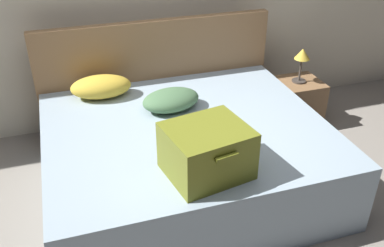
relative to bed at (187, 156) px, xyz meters
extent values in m
plane|color=gray|center=(0.00, -0.40, -0.27)|extent=(12.00, 12.00, 0.00)
cube|color=#99ADBC|center=(0.00, 0.00, 0.00)|extent=(2.08, 1.77, 0.55)
cube|color=olive|center=(0.00, 0.93, 0.27)|extent=(2.12, 0.08, 1.08)
cube|color=olive|center=(-0.05, -0.57, 0.40)|extent=(0.55, 0.50, 0.25)
cube|color=#28282D|center=(-0.05, -0.57, 0.44)|extent=(0.49, 0.44, 0.18)
cube|color=#99999E|center=(-0.12, -0.64, 0.54)|extent=(0.10, 0.10, 0.04)
cube|color=black|center=(0.02, -0.52, 0.54)|extent=(0.17, 0.15, 0.04)
cube|color=olive|center=(-0.05, -0.57, 0.56)|extent=(0.55, 0.50, 0.07)
cube|color=olive|center=(-0.01, -0.79, 0.52)|extent=(0.15, 0.05, 0.02)
ellipsoid|color=#4C724C|center=(-0.04, 0.30, 0.35)|extent=(0.51, 0.38, 0.16)
ellipsoid|color=gold|center=(-0.53, 0.68, 0.36)|extent=(0.52, 0.32, 0.18)
cube|color=olive|center=(1.32, 0.64, -0.05)|extent=(0.44, 0.40, 0.44)
cylinder|color=#3F3833|center=(1.32, 0.64, 0.18)|extent=(0.13, 0.13, 0.02)
cylinder|color=#4C443D|center=(1.32, 0.64, 0.29)|extent=(0.02, 0.02, 0.22)
cone|color=gold|center=(1.32, 0.64, 0.45)|extent=(0.14, 0.14, 0.10)
camera|label=1|loc=(-0.80, -2.62, 1.92)|focal=40.30mm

